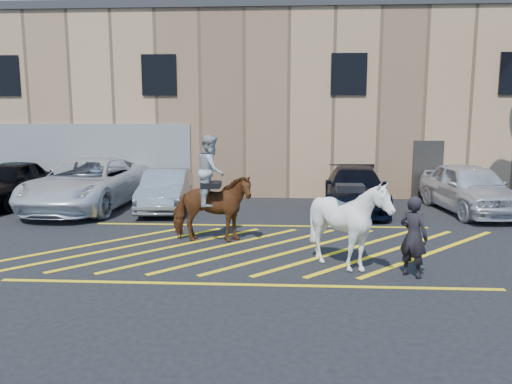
# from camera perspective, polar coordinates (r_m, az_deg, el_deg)

# --- Properties ---
(ground) EXTENTS (90.00, 90.00, 0.00)m
(ground) POSITION_cam_1_polar(r_m,az_deg,el_deg) (12.23, -0.07, -6.18)
(ground) COLOR black
(ground) RESTS_ON ground
(car_black_suv) EXTENTS (1.89, 4.61, 1.57)m
(car_black_suv) POSITION_cam_1_polar(r_m,az_deg,el_deg) (19.47, -26.57, 0.92)
(car_black_suv) COLOR black
(car_black_suv) RESTS_ON ground
(car_white_pickup) EXTENTS (3.14, 6.20, 1.68)m
(car_white_pickup) POSITION_cam_1_polar(r_m,az_deg,el_deg) (17.81, -18.62, 0.92)
(car_white_pickup) COLOR silver
(car_white_pickup) RESTS_ON ground
(car_silver_sedan) EXTENTS (1.74, 4.14, 1.33)m
(car_silver_sedan) POSITION_cam_1_polar(r_m,az_deg,el_deg) (16.89, -10.26, 0.23)
(car_silver_sedan) COLOR #9399A0
(car_silver_sedan) RESTS_ON ground
(car_blue_suv) EXTENTS (2.31, 4.99, 1.41)m
(car_blue_suv) POSITION_cam_1_polar(r_m,az_deg,el_deg) (16.96, 11.27, 0.38)
(car_blue_suv) COLOR black
(car_blue_suv) RESTS_ON ground
(car_white_suv) EXTENTS (2.36, 4.88, 1.61)m
(car_white_suv) POSITION_cam_1_polar(r_m,az_deg,el_deg) (17.57, 23.20, 0.43)
(car_white_suv) COLOR silver
(car_white_suv) RESTS_ON ground
(handler) EXTENTS (0.69, 0.69, 1.62)m
(handler) POSITION_cam_1_polar(r_m,az_deg,el_deg) (10.29, 17.55, -4.88)
(handler) COLOR black
(handler) RESTS_ON ground
(warehouse) EXTENTS (32.42, 10.20, 7.30)m
(warehouse) POSITION_cam_1_polar(r_m,az_deg,el_deg) (23.78, 1.61, 10.10)
(warehouse) COLOR tan
(warehouse) RESTS_ON ground
(hatching_zone) EXTENTS (12.60, 5.12, 0.01)m
(hatching_zone) POSITION_cam_1_polar(r_m,az_deg,el_deg) (11.94, -0.15, -6.52)
(hatching_zone) COLOR yellow
(hatching_zone) RESTS_ON ground
(mounted_bay) EXTENTS (2.04, 0.94, 2.68)m
(mounted_bay) POSITION_cam_1_polar(r_m,az_deg,el_deg) (12.42, -5.11, -0.86)
(mounted_bay) COLOR brown
(mounted_bay) RESTS_ON ground
(saddled_white) EXTENTS (1.58, 1.77, 1.91)m
(saddled_white) POSITION_cam_1_polar(r_m,az_deg,el_deg) (10.41, 10.57, -3.58)
(saddled_white) COLOR white
(saddled_white) RESTS_ON ground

